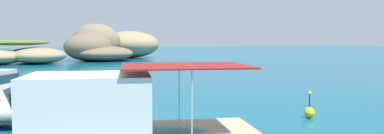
{
  "coord_description": "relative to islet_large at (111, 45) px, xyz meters",
  "views": [
    {
      "loc": [
        -12.32,
        -6.69,
        4.05
      ],
      "look_at": [
        -2.01,
        15.09,
        2.33
      ],
      "focal_mm": 35.97,
      "sensor_mm": 36.0,
      "label": 1
    }
  ],
  "objects": [
    {
      "name": "islet_large",
      "position": [
        0.0,
        0.0,
        0.0
      ],
      "size": [
        24.35,
        25.71,
        7.36
      ],
      "color": "#756651",
      "rests_on": "ground"
    },
    {
      "name": "islet_small",
      "position": [
        -16.72,
        -8.4,
        -1.26
      ],
      "size": [
        16.28,
        15.15,
        4.06
      ],
      "color": "#9E8966",
      "rests_on": "ground"
    },
    {
      "name": "channel_buoy",
      "position": [
        -5.2,
        -64.75,
        -2.57
      ],
      "size": [
        0.56,
        0.56,
        1.48
      ],
      "color": "yellow",
      "rests_on": "ground"
    }
  ]
}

